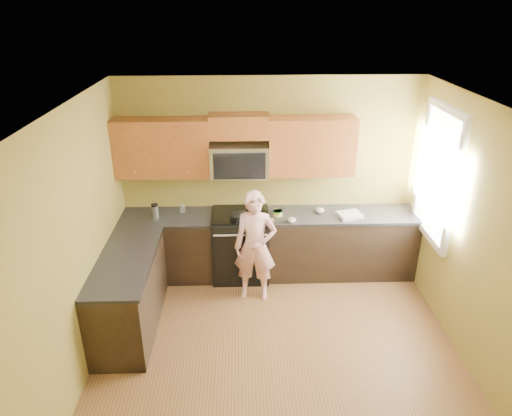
{
  "coord_description": "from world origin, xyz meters",
  "views": [
    {
      "loc": [
        -0.37,
        -3.93,
        3.59
      ],
      "look_at": [
        -0.2,
        1.3,
        1.2
      ],
      "focal_mm": 32.54,
      "sensor_mm": 36.0,
      "label": 1
    }
  ],
  "objects_px": {
    "microwave": "(240,175)",
    "travel_mug": "(156,218)",
    "frying_pan": "(239,218)",
    "stove": "(241,245)",
    "woman": "(255,247)",
    "butter_tub": "(278,215)"
  },
  "relations": [
    {
      "from": "stove",
      "to": "woman",
      "type": "relative_size",
      "value": 0.65
    },
    {
      "from": "stove",
      "to": "butter_tub",
      "type": "distance_m",
      "value": 0.67
    },
    {
      "from": "woman",
      "to": "travel_mug",
      "type": "distance_m",
      "value": 1.41
    },
    {
      "from": "butter_tub",
      "to": "travel_mug",
      "type": "distance_m",
      "value": 1.62
    },
    {
      "from": "microwave",
      "to": "woman",
      "type": "bearing_deg",
      "value": -74.11
    },
    {
      "from": "stove",
      "to": "woman",
      "type": "distance_m",
      "value": 0.61
    },
    {
      "from": "stove",
      "to": "travel_mug",
      "type": "distance_m",
      "value": 1.21
    },
    {
      "from": "stove",
      "to": "woman",
      "type": "height_order",
      "value": "woman"
    },
    {
      "from": "frying_pan",
      "to": "microwave",
      "type": "bearing_deg",
      "value": 95.94
    },
    {
      "from": "butter_tub",
      "to": "stove",
      "type": "bearing_deg",
      "value": 178.7
    },
    {
      "from": "stove",
      "to": "microwave",
      "type": "bearing_deg",
      "value": 90.0
    },
    {
      "from": "microwave",
      "to": "butter_tub",
      "type": "height_order",
      "value": "microwave"
    },
    {
      "from": "microwave",
      "to": "travel_mug",
      "type": "bearing_deg",
      "value": -171.72
    },
    {
      "from": "microwave",
      "to": "frying_pan",
      "type": "bearing_deg",
      "value": -92.21
    },
    {
      "from": "microwave",
      "to": "travel_mug",
      "type": "distance_m",
      "value": 1.25
    },
    {
      "from": "frying_pan",
      "to": "travel_mug",
      "type": "xyz_separation_m",
      "value": [
        -1.11,
        0.1,
        -0.03
      ]
    },
    {
      "from": "stove",
      "to": "frying_pan",
      "type": "bearing_deg",
      "value": -94.22
    },
    {
      "from": "woman",
      "to": "microwave",
      "type": "bearing_deg",
      "value": 111.99
    },
    {
      "from": "stove",
      "to": "travel_mug",
      "type": "bearing_deg",
      "value": -178.05
    },
    {
      "from": "microwave",
      "to": "frying_pan",
      "type": "distance_m",
      "value": 0.56
    },
    {
      "from": "microwave",
      "to": "frying_pan",
      "type": "xyz_separation_m",
      "value": [
        -0.01,
        -0.26,
        -0.5
      ]
    },
    {
      "from": "stove",
      "to": "microwave",
      "type": "xyz_separation_m",
      "value": [
        0.0,
        0.12,
        0.97
      ]
    }
  ]
}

